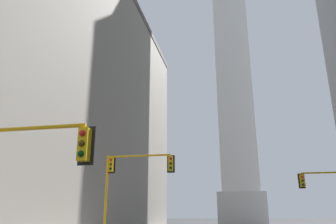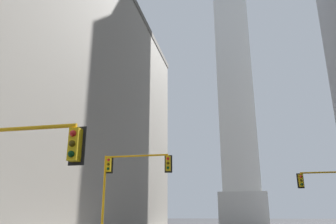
% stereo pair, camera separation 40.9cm
% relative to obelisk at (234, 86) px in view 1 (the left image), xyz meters
% --- Properties ---
extents(building_left, '(22.32, 54.77, 32.47)m').
position_rel_obelisk_xyz_m(building_left, '(-24.72, -31.49, -11.75)').
color(building_left, gray).
rests_on(building_left, ground_plane).
extents(obelisk, '(8.77, 8.77, 58.84)m').
position_rel_obelisk_xyz_m(obelisk, '(0.00, 0.00, 0.00)').
color(obelisk, silver).
rests_on(obelisk, ground_plane).
extents(traffic_light_mid_left, '(5.49, 0.52, 6.35)m').
position_rel_obelisk_xyz_m(traffic_light_mid_left, '(-8.61, -42.02, -23.13)').
color(traffic_light_mid_left, orange).
rests_on(traffic_light_mid_left, ground_plane).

